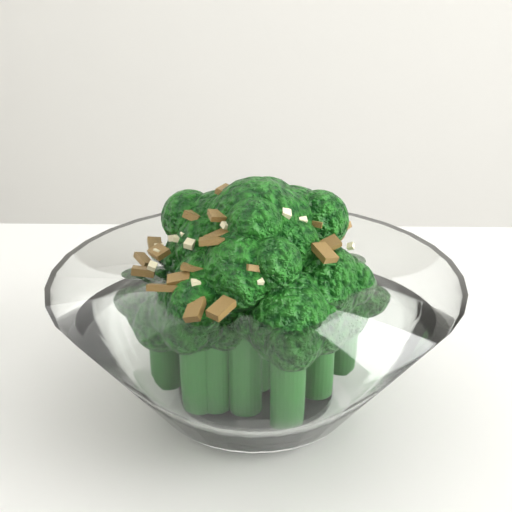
# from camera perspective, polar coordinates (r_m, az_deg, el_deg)

# --- Properties ---
(broccoli_dish) EXTENTS (0.22, 0.22, 0.13)m
(broccoli_dish) POSITION_cam_1_polar(r_m,az_deg,el_deg) (0.42, -0.09, -4.80)
(broccoli_dish) COLOR white
(broccoli_dish) RESTS_ON table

